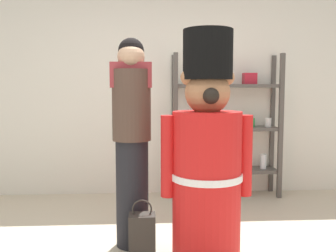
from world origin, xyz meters
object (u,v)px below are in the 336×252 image
Objects in this scene: shopping_bag at (142,234)px; person_shopper at (132,137)px; merchandise_shelf at (226,125)px; teddy_bear_guard at (207,159)px.

person_shopper is at bearing 111.34° from shopping_bag.
shopping_bag is (-0.99, -1.62, -0.70)m from merchandise_shelf.
merchandise_shelf is 1.77m from person_shopper.
teddy_bear_guard is at bearing -22.91° from person_shopper.
teddy_bear_guard is at bearing -106.92° from merchandise_shelf.
teddy_bear_guard is 1.02× the size of person_shopper.
person_shopper is 0.76m from shopping_bag.
merchandise_shelf is at bearing 58.42° from shopping_bag.
teddy_bear_guard is 0.77m from shopping_bag.
person_shopper is (-1.08, -1.41, 0.03)m from merchandise_shelf.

